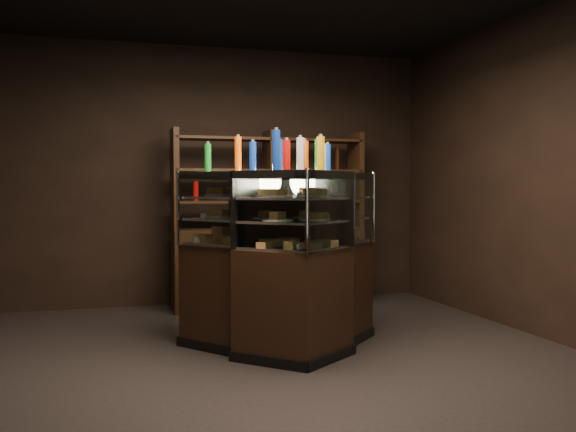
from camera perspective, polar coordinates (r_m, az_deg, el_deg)
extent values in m
plane|color=black|center=(5.33, -1.50, -12.21)|extent=(5.00, 5.00, 0.00)
cube|color=black|center=(7.60, -6.32, 3.58)|extent=(5.00, 0.02, 3.00)
cube|color=black|center=(2.82, 11.57, 5.43)|extent=(5.00, 0.02, 3.00)
cube|color=black|center=(6.28, 21.18, 3.66)|extent=(0.02, 5.00, 3.00)
cube|color=black|center=(5.47, 1.74, -7.16)|extent=(1.41, 1.42, 0.87)
cube|color=black|center=(5.55, 1.73, -11.20)|extent=(1.45, 1.46, 0.08)
cube|color=black|center=(5.39, 1.75, 3.60)|extent=(1.41, 1.42, 0.06)
cube|color=silver|center=(5.41, 1.74, -2.50)|extent=(1.34, 1.34, 0.02)
cube|color=silver|center=(5.40, 1.75, -0.33)|extent=(1.34, 1.34, 0.02)
cube|color=silver|center=(5.39, 1.75, 1.63)|extent=(1.34, 1.34, 0.02)
cube|color=white|center=(5.25, 5.10, 0.59)|extent=(0.94, 0.95, 0.62)
cylinder|color=silver|center=(5.87, 7.59, 0.78)|extent=(0.03, 0.03, 0.64)
cylinder|color=silver|center=(4.65, 1.72, 0.36)|extent=(0.03, 0.03, 0.64)
cube|color=black|center=(5.39, -2.14, -7.30)|extent=(1.34, 1.46, 0.87)
cube|color=black|center=(5.47, -2.13, -11.40)|extent=(1.38, 1.51, 0.08)
cube|color=black|center=(5.31, -2.16, 3.62)|extent=(1.34, 1.46, 0.06)
cube|color=silver|center=(5.33, -2.15, -2.58)|extent=(1.27, 1.39, 0.02)
cube|color=silver|center=(5.32, -2.15, -0.37)|extent=(1.27, 1.39, 0.02)
cube|color=silver|center=(5.31, -2.15, 1.62)|extent=(1.27, 1.39, 0.02)
cube|color=white|center=(5.05, -4.58, 0.52)|extent=(0.82, 1.06, 0.62)
cylinder|color=silver|center=(4.65, 1.72, 0.36)|extent=(0.03, 0.03, 0.64)
cylinder|color=silver|center=(5.52, -9.75, 0.66)|extent=(0.03, 0.03, 0.64)
cube|color=gold|center=(4.90, -0.86, -2.58)|extent=(0.19, 0.19, 0.06)
cube|color=gold|center=(5.23, 1.15, -2.26)|extent=(0.19, 0.19, 0.06)
cube|color=gold|center=(5.56, 2.92, -1.98)|extent=(0.19, 0.19, 0.06)
cube|color=gold|center=(5.90, 4.48, -1.72)|extent=(0.19, 0.19, 0.06)
cylinder|color=white|center=(4.95, -0.89, -0.38)|extent=(0.24, 0.24, 0.02)
cube|color=gold|center=(4.95, -0.89, 0.02)|extent=(0.18, 0.18, 0.05)
cylinder|color=white|center=(5.40, 1.75, -0.14)|extent=(0.24, 0.24, 0.02)
cube|color=gold|center=(5.40, 1.75, 0.22)|extent=(0.18, 0.18, 0.05)
cylinder|color=white|center=(5.85, 3.98, 0.06)|extent=(0.24, 0.24, 0.02)
cube|color=gold|center=(5.85, 3.98, 0.39)|extent=(0.18, 0.18, 0.05)
cylinder|color=white|center=(4.94, -0.89, 1.76)|extent=(0.24, 0.24, 0.02)
cube|color=gold|center=(4.94, -0.89, 2.16)|extent=(0.18, 0.18, 0.05)
cylinder|color=white|center=(5.39, 1.75, 1.82)|extent=(0.24, 0.24, 0.02)
cube|color=gold|center=(5.39, 1.75, 2.18)|extent=(0.18, 0.18, 0.05)
cylinder|color=white|center=(5.85, 3.98, 1.86)|extent=(0.24, 0.24, 0.02)
cube|color=gold|center=(5.85, 3.98, 2.20)|extent=(0.18, 0.18, 0.05)
cube|color=gold|center=(5.67, -6.79, -1.90)|extent=(0.18, 0.20, 0.06)
cube|color=gold|center=(5.42, -3.91, -2.09)|extent=(0.18, 0.20, 0.06)
cube|color=gold|center=(5.19, -0.76, -2.29)|extent=(0.18, 0.20, 0.06)
cube|color=gold|center=(4.97, 2.67, -2.50)|extent=(0.18, 0.20, 0.06)
cylinder|color=white|center=(5.65, -6.18, -0.04)|extent=(0.24, 0.24, 0.02)
cube|color=gold|center=(5.65, -6.18, 0.31)|extent=(0.17, 0.19, 0.05)
cylinder|color=white|center=(5.32, -2.15, -0.18)|extent=(0.24, 0.24, 0.02)
cube|color=gold|center=(5.32, -2.15, 0.19)|extent=(0.17, 0.19, 0.05)
cylinder|color=white|center=(5.02, 2.38, -0.34)|extent=(0.24, 0.24, 0.02)
cube|color=gold|center=(5.02, 2.38, 0.05)|extent=(0.17, 0.19, 0.05)
cylinder|color=white|center=(5.64, -6.19, 1.83)|extent=(0.24, 0.24, 0.02)
cube|color=gold|center=(5.64, -6.19, 2.18)|extent=(0.17, 0.19, 0.05)
cylinder|color=white|center=(5.31, -2.15, 1.81)|extent=(0.24, 0.24, 0.02)
cube|color=gold|center=(5.31, -2.15, 2.18)|extent=(0.17, 0.19, 0.05)
cylinder|color=white|center=(5.01, 2.39, 1.76)|extent=(0.24, 0.24, 0.02)
cube|color=gold|center=(5.01, 2.39, 2.16)|extent=(0.17, 0.19, 0.05)
cylinder|color=#B20C0A|center=(4.91, -1.20, 5.70)|extent=(0.06, 0.06, 0.28)
cylinder|color=silver|center=(4.92, -1.21, 7.45)|extent=(0.03, 0.03, 0.02)
cylinder|color=#0F38B2|center=(5.10, 0.05, 5.58)|extent=(0.06, 0.06, 0.28)
cylinder|color=silver|center=(5.11, 0.05, 7.26)|extent=(0.03, 0.03, 0.02)
cylinder|color=yellow|center=(5.30, 1.21, 5.46)|extent=(0.06, 0.06, 0.28)
cylinder|color=silver|center=(5.31, 1.21, 7.08)|extent=(0.03, 0.03, 0.02)
cylinder|color=#D8590A|center=(5.50, 2.28, 5.35)|extent=(0.06, 0.06, 0.28)
cylinder|color=silver|center=(5.51, 2.28, 6.91)|extent=(0.03, 0.03, 0.02)
cylinder|color=#147223|center=(5.70, 3.28, 5.25)|extent=(0.06, 0.06, 0.28)
cylinder|color=silver|center=(5.71, 3.28, 6.75)|extent=(0.03, 0.03, 0.02)
cylinder|color=silver|center=(5.90, 4.21, 5.15)|extent=(0.06, 0.06, 0.28)
cylinder|color=silver|center=(5.91, 4.21, 6.61)|extent=(0.03, 0.03, 0.02)
cylinder|color=#B20C0A|center=(5.68, -6.60, 5.25)|extent=(0.06, 0.06, 0.28)
cylinder|color=silver|center=(5.69, -6.61, 6.75)|extent=(0.03, 0.03, 0.02)
cylinder|color=#0F38B2|center=(5.53, -4.90, 5.33)|extent=(0.06, 0.06, 0.28)
cylinder|color=silver|center=(5.54, -4.90, 6.88)|extent=(0.03, 0.03, 0.02)
cylinder|color=yellow|center=(5.39, -3.10, 5.41)|extent=(0.06, 0.06, 0.28)
cylinder|color=silver|center=(5.40, -3.10, 7.00)|extent=(0.03, 0.03, 0.02)
cylinder|color=#D8590A|center=(5.25, -1.20, 5.49)|extent=(0.06, 0.06, 0.28)
cylinder|color=silver|center=(5.26, -1.20, 7.12)|extent=(0.03, 0.03, 0.02)
cylinder|color=#147223|center=(5.12, 0.80, 5.57)|extent=(0.06, 0.06, 0.28)
cylinder|color=silver|center=(5.13, 0.80, 7.25)|extent=(0.03, 0.03, 0.02)
cylinder|color=silver|center=(4.99, 2.90, 5.65)|extent=(0.06, 0.06, 0.28)
cylinder|color=silver|center=(5.00, 2.91, 7.36)|extent=(0.03, 0.03, 0.02)
cylinder|color=black|center=(6.35, 1.97, -8.97)|extent=(0.24, 0.24, 0.18)
cone|color=#1B6020|center=(6.29, 1.98, -5.90)|extent=(0.36, 0.36, 0.51)
cone|color=#1B6020|center=(6.27, 1.98, -4.38)|extent=(0.28, 0.28, 0.35)
cube|color=black|center=(7.33, -1.70, -4.59)|extent=(2.18, 0.44, 0.90)
cube|color=black|center=(7.07, -10.04, 3.24)|extent=(0.06, 0.38, 1.10)
cube|color=black|center=(7.27, -1.71, 3.25)|extent=(0.06, 0.38, 1.10)
cube|color=black|center=(7.61, 6.03, 3.21)|extent=(0.06, 0.38, 1.10)
cube|color=black|center=(7.27, -1.71, 1.28)|extent=(2.14, 0.39, 0.03)
cube|color=black|center=(7.27, -1.71, 4.04)|extent=(2.14, 0.39, 0.03)
cube|color=black|center=(7.29, -1.71, 6.79)|extent=(2.14, 0.39, 0.03)
cylinder|color=#B20C0A|center=(7.10, -8.18, 2.24)|extent=(0.06, 0.06, 0.22)
cylinder|color=#0F38B2|center=(7.18, -4.91, 2.26)|extent=(0.06, 0.06, 0.22)
cylinder|color=yellow|center=(7.27, -1.71, 2.27)|extent=(0.06, 0.06, 0.22)
cylinder|color=#D8590A|center=(7.39, 1.40, 2.27)|extent=(0.06, 0.06, 0.22)
cylinder|color=#147223|center=(7.53, 4.40, 2.27)|extent=(0.06, 0.06, 0.22)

